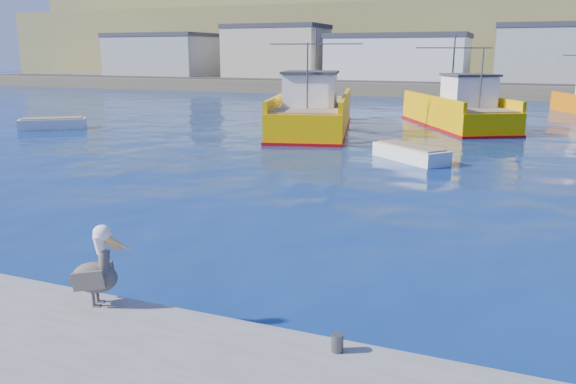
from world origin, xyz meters
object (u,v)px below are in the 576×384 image
at_px(trawler_yellow_a, 313,113).
at_px(trawler_yellow_b, 458,112).
at_px(skiff_mid, 410,154).
at_px(pelican, 97,271).
at_px(skiff_left, 53,125).

relative_size(trawler_yellow_a, trawler_yellow_b, 1.17).
bearing_deg(skiff_mid, trawler_yellow_a, 134.02).
bearing_deg(trawler_yellow_b, skiff_mid, -93.55).
distance_m(trawler_yellow_b, pelican, 34.20).
distance_m(trawler_yellow_b, skiff_left, 28.73).
height_order(trawler_yellow_b, pelican, trawler_yellow_b).
relative_size(trawler_yellow_a, skiff_mid, 3.50).
xyz_separation_m(skiff_left, pelican, (22.92, -22.43, 0.88)).
xyz_separation_m(trawler_yellow_a, skiff_left, (-17.29, -5.81, -0.88)).
height_order(trawler_yellow_a, trawler_yellow_b, trawler_yellow_a).
relative_size(skiff_mid, pelican, 2.63).
height_order(trawler_yellow_b, skiff_left, trawler_yellow_b).
relative_size(trawler_yellow_a, skiff_left, 3.32).
relative_size(skiff_left, skiff_mid, 1.06).
distance_m(trawler_yellow_a, skiff_mid, 11.68).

